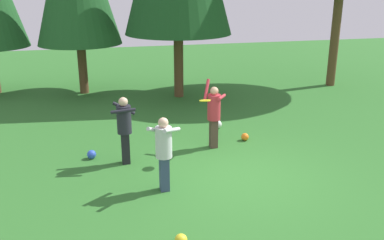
# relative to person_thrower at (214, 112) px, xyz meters

# --- Properties ---
(ground_plane) EXTENTS (40.00, 40.00, 0.00)m
(ground_plane) POSITION_rel_person_thrower_xyz_m (0.10, -1.85, -0.97)
(ground_plane) COLOR #2D6B28
(person_thrower) EXTENTS (0.66, 0.65, 1.80)m
(person_thrower) POSITION_rel_person_thrower_xyz_m (0.00, 0.00, 0.00)
(person_thrower) COLOR #4C382D
(person_thrower) RESTS_ON ground_plane
(person_catcher) EXTENTS (0.72, 0.73, 1.59)m
(person_catcher) POSITION_rel_person_thrower_xyz_m (-1.67, -2.07, -0.03)
(person_catcher) COLOR #38476B
(person_catcher) RESTS_ON ground_plane
(person_bystander) EXTENTS (0.60, 0.54, 1.64)m
(person_bystander) POSITION_rel_person_thrower_xyz_m (-2.33, -0.49, -0.00)
(person_bystander) COLOR black
(person_bystander) RESTS_ON ground_plane
(frisbee) EXTENTS (0.28, 0.28, 0.07)m
(frisbee) POSITION_rel_person_thrower_xyz_m (-0.44, -0.70, 0.52)
(frisbee) COLOR yellow
(ball_white) EXTENTS (0.25, 0.25, 0.25)m
(ball_white) POSITION_rel_person_thrower_xyz_m (0.54, 1.41, -0.85)
(ball_white) COLOR white
(ball_white) RESTS_ON ground_plane
(ball_yellow) EXTENTS (0.21, 0.21, 0.21)m
(ball_yellow) POSITION_rel_person_thrower_xyz_m (-1.75, -4.09, -0.86)
(ball_yellow) COLOR yellow
(ball_yellow) RESTS_ON ground_plane
(ball_orange) EXTENTS (0.21, 0.21, 0.21)m
(ball_orange) POSITION_rel_person_thrower_xyz_m (0.98, 0.26, -0.87)
(ball_orange) COLOR orange
(ball_orange) RESTS_ON ground_plane
(ball_blue) EXTENTS (0.22, 0.22, 0.22)m
(ball_blue) POSITION_rel_person_thrower_xyz_m (-3.13, -0.03, -0.86)
(ball_blue) COLOR blue
(ball_blue) RESTS_ON ground_plane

